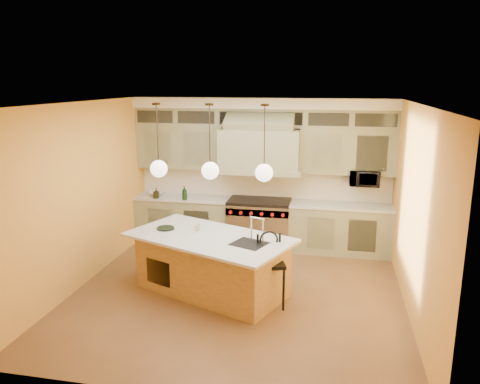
% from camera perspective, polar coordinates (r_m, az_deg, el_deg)
% --- Properties ---
extents(floor, '(5.00, 5.00, 0.00)m').
position_cam_1_polar(floor, '(7.41, -0.36, -12.25)').
color(floor, brown).
rests_on(floor, ground).
extents(ceiling, '(5.00, 5.00, 0.00)m').
position_cam_1_polar(ceiling, '(6.69, -0.39, 10.77)').
color(ceiling, white).
rests_on(ceiling, wall_back).
extents(wall_back, '(5.00, 0.00, 5.00)m').
position_cam_1_polar(wall_back, '(9.31, 2.77, 2.51)').
color(wall_back, gold).
rests_on(wall_back, ground).
extents(wall_front, '(5.00, 0.00, 5.00)m').
position_cam_1_polar(wall_front, '(4.61, -6.80, -9.11)').
color(wall_front, gold).
rests_on(wall_front, ground).
extents(wall_left, '(0.00, 5.00, 5.00)m').
position_cam_1_polar(wall_left, '(7.80, -18.67, -0.34)').
color(wall_left, gold).
rests_on(wall_left, ground).
extents(wall_right, '(0.00, 5.00, 5.00)m').
position_cam_1_polar(wall_right, '(6.87, 20.53, -2.30)').
color(wall_right, gold).
rests_on(wall_right, ground).
extents(back_cabinetry, '(5.00, 0.77, 2.90)m').
position_cam_1_polar(back_cabinetry, '(9.05, 2.51, 2.07)').
color(back_cabinetry, gray).
rests_on(back_cabinetry, floor).
extents(range, '(1.20, 0.74, 0.96)m').
position_cam_1_polar(range, '(9.20, 2.36, -3.81)').
color(range, silver).
rests_on(range, floor).
extents(kitchen_island, '(2.77, 2.13, 1.35)m').
position_cam_1_polar(kitchen_island, '(7.30, -3.46, -8.65)').
color(kitchen_island, olive).
rests_on(kitchen_island, floor).
extents(counter_stool, '(0.48, 0.48, 1.10)m').
position_cam_1_polar(counter_stool, '(6.83, 3.70, -8.88)').
color(counter_stool, black).
rests_on(counter_stool, floor).
extents(microwave, '(0.54, 0.37, 0.30)m').
position_cam_1_polar(microwave, '(8.98, 14.92, 1.67)').
color(microwave, black).
rests_on(microwave, back_cabinetry).
extents(oil_bottle_a, '(0.11, 0.12, 0.28)m').
position_cam_1_polar(oil_bottle_a, '(9.17, -6.78, -0.11)').
color(oil_bottle_a, black).
rests_on(oil_bottle_a, back_cabinetry).
extents(oil_bottle_b, '(0.10, 0.10, 0.21)m').
position_cam_1_polar(oil_bottle_b, '(9.37, -10.17, -0.14)').
color(oil_bottle_b, black).
rests_on(oil_bottle_b, back_cabinetry).
extents(fruit_bowl, '(0.34, 0.34, 0.08)m').
position_cam_1_polar(fruit_bowl, '(9.63, -10.16, -0.19)').
color(fruit_bowl, silver).
rests_on(fruit_bowl, back_cabinetry).
extents(cup, '(0.11, 0.11, 0.10)m').
position_cam_1_polar(cup, '(7.37, -5.16, -4.32)').
color(cup, beige).
rests_on(cup, kitchen_island).
extents(pendant_left, '(0.26, 0.26, 1.11)m').
position_cam_1_polar(pendant_left, '(7.13, -9.88, 3.04)').
color(pendant_left, '#2D2319').
rests_on(pendant_left, ceiling).
extents(pendant_center, '(0.26, 0.26, 1.11)m').
position_cam_1_polar(pendant_center, '(6.88, -3.65, 2.85)').
color(pendant_center, '#2D2319').
rests_on(pendant_center, ceiling).
extents(pendant_right, '(0.26, 0.26, 1.11)m').
position_cam_1_polar(pendant_right, '(6.72, 2.95, 2.60)').
color(pendant_right, '#2D2319').
rests_on(pendant_right, ceiling).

